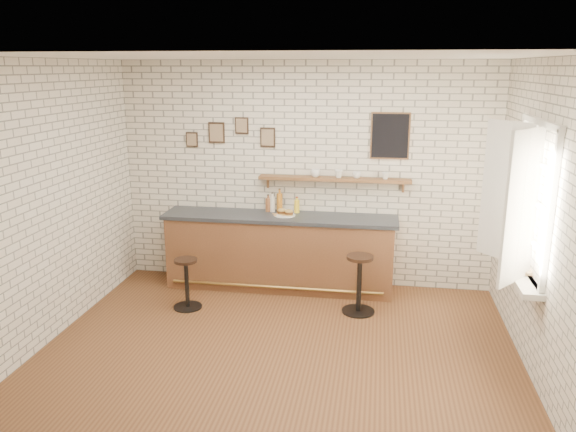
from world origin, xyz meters
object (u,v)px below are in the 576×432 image
(book_lower, at_px, (517,270))
(condiment_bottle_yellow, at_px, (297,206))
(sandwich_plate, at_px, (285,215))
(bar_stool_left, at_px, (187,282))
(bitters_bottle_white, at_px, (272,204))
(shelf_cup_c, at_px, (357,175))
(bitters_bottle_amber, at_px, (280,202))
(bar_stool_right, at_px, (359,282))
(shelf_cup_d, at_px, (385,176))
(bar_counter, at_px, (280,251))
(shelf_cup_a, at_px, (316,173))
(ciabatta_sandwich, at_px, (285,212))
(shelf_cup_b, at_px, (339,174))
(bitters_bottle_brown, at_px, (268,205))
(book_upper, at_px, (517,268))

(book_lower, bearing_deg, condiment_bottle_yellow, 155.53)
(sandwich_plate, height_order, book_lower, sandwich_plate)
(bar_stool_left, bearing_deg, bitters_bottle_white, 49.31)
(sandwich_plate, distance_m, bitters_bottle_white, 0.28)
(condiment_bottle_yellow, bearing_deg, shelf_cup_c, 1.70)
(bitters_bottle_amber, distance_m, bar_stool_right, 1.58)
(bar_stool_left, height_order, shelf_cup_d, shelf_cup_d)
(shelf_cup_d, bearing_deg, bar_counter, 164.42)
(shelf_cup_a, bearing_deg, ciabatta_sandwich, -175.11)
(shelf_cup_b, relative_size, shelf_cup_c, 1.02)
(ciabatta_sandwich, distance_m, shelf_cup_d, 1.38)
(sandwich_plate, distance_m, condiment_bottle_yellow, 0.24)
(sandwich_plate, relative_size, book_lower, 1.16)
(bar_counter, relative_size, sandwich_plate, 11.07)
(sandwich_plate, relative_size, bitters_bottle_amber, 0.87)
(bar_counter, distance_m, bitters_bottle_white, 0.65)
(bitters_bottle_amber, height_order, shelf_cup_b, shelf_cup_b)
(bitters_bottle_amber, bearing_deg, condiment_bottle_yellow, 0.00)
(bar_stool_right, bearing_deg, shelf_cup_d, 72.56)
(bitters_bottle_white, height_order, bar_stool_right, bitters_bottle_white)
(bitters_bottle_brown, distance_m, bitters_bottle_amber, 0.16)
(bitters_bottle_amber, height_order, bar_stool_right, bitters_bottle_amber)
(condiment_bottle_yellow, distance_m, shelf_cup_d, 1.23)
(book_lower, height_order, book_upper, book_upper)
(sandwich_plate, relative_size, shelf_cup_c, 2.57)
(condiment_bottle_yellow, xyz_separation_m, bar_stool_right, (0.89, -0.82, -0.71))
(bar_stool_left, distance_m, shelf_cup_a, 2.17)
(bitters_bottle_white, height_order, shelf_cup_c, shelf_cup_c)
(bar_stool_left, bearing_deg, shelf_cup_b, 30.81)
(bar_stool_left, xyz_separation_m, book_lower, (3.69, -0.62, 0.60))
(bar_counter, height_order, condiment_bottle_yellow, condiment_bottle_yellow)
(ciabatta_sandwich, bearing_deg, bitters_bottle_white, 139.02)
(ciabatta_sandwich, bearing_deg, sandwich_plate, 180.00)
(bitters_bottle_brown, distance_m, shelf_cup_c, 1.25)
(bar_stool_left, height_order, book_lower, book_lower)
(bar_counter, height_order, shelf_cup_b, shelf_cup_b)
(book_lower, bearing_deg, book_upper, 99.33)
(bar_counter, distance_m, shelf_cup_c, 1.45)
(shelf_cup_b, bearing_deg, shelf_cup_d, -62.18)
(bitters_bottle_brown, xyz_separation_m, shelf_cup_c, (1.17, 0.02, 0.44))
(bitters_bottle_white, distance_m, bar_stool_left, 1.57)
(sandwich_plate, bearing_deg, shelf_cup_b, 16.43)
(book_lower, bearing_deg, bar_stool_right, 161.67)
(condiment_bottle_yellow, relative_size, bar_stool_left, 0.34)
(ciabatta_sandwich, xyz_separation_m, bar_stool_right, (1.01, -0.64, -0.67))
(bar_counter, height_order, book_lower, bar_counter)
(condiment_bottle_yellow, xyz_separation_m, shelf_cup_b, (0.55, 0.02, 0.45))
(bitters_bottle_brown, height_order, bar_stool_right, bitters_bottle_brown)
(bitters_bottle_brown, distance_m, bar_stool_right, 1.68)
(bar_counter, bearing_deg, ciabatta_sandwich, -1.03)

